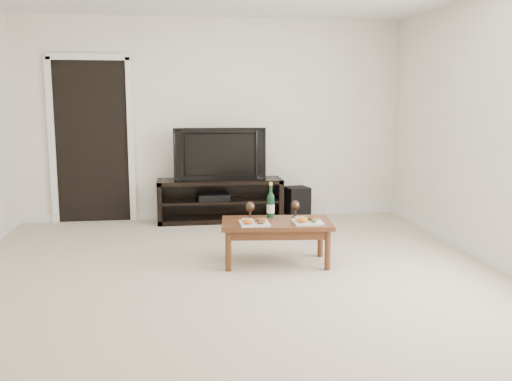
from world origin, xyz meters
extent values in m
plane|color=beige|center=(0.00, 0.00, 0.00)|extent=(5.50, 5.50, 0.00)
cube|color=white|center=(0.00, 2.77, 1.30)|extent=(5.00, 0.04, 2.60)
cube|color=black|center=(-1.55, 2.73, 1.02)|extent=(0.90, 0.02, 2.05)
cube|color=black|center=(0.06, 2.50, 0.28)|extent=(1.60, 0.45, 0.55)
imported|color=black|center=(0.06, 2.50, 0.88)|extent=(1.16, 0.20, 0.67)
cube|color=black|center=(-0.03, 2.48, 0.33)|extent=(0.42, 0.32, 0.08)
cube|color=black|center=(1.07, 2.48, 0.21)|extent=(0.34, 0.34, 0.43)
cube|color=#532B17|center=(0.45, 0.51, 0.21)|extent=(1.10, 0.67, 0.42)
cube|color=white|center=(0.22, 0.41, 0.45)|extent=(0.27, 0.27, 0.07)
cube|color=white|center=(0.72, 0.40, 0.45)|extent=(0.27, 0.27, 0.07)
cylinder|color=#0E331B|center=(0.42, 0.70, 0.59)|extent=(0.07, 0.07, 0.35)
camera|label=1|loc=(-0.50, -4.75, 1.60)|focal=40.00mm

